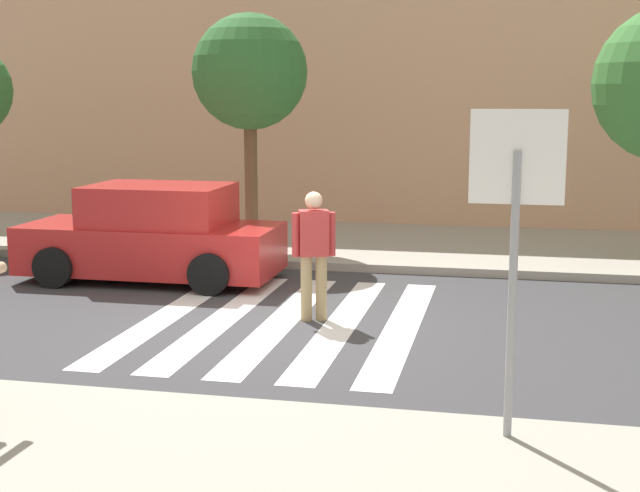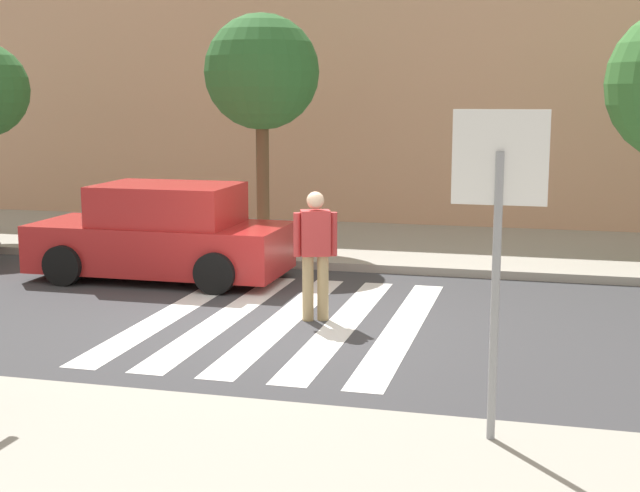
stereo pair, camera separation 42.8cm
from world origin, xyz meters
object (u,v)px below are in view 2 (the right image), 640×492
at_px(pedestrian_crossing, 315,248).
at_px(street_tree_center, 262,73).
at_px(stop_sign, 499,202).
at_px(parked_car_red, 162,235).

bearing_deg(pedestrian_crossing, street_tree_center, 115.77).
height_order(stop_sign, street_tree_center, street_tree_center).
bearing_deg(parked_car_red, stop_sign, -46.44).
bearing_deg(pedestrian_crossing, stop_sign, -57.08).
xyz_separation_m(stop_sign, parked_car_red, (-5.64, 5.93, -1.41)).
xyz_separation_m(stop_sign, street_tree_center, (-4.77, 8.53, 1.21)).
xyz_separation_m(pedestrian_crossing, parked_car_red, (-3.08, 1.98, -0.25)).
relative_size(stop_sign, street_tree_center, 0.64).
bearing_deg(street_tree_center, parked_car_red, -108.44).
xyz_separation_m(parked_car_red, street_tree_center, (0.87, 2.60, 2.62)).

